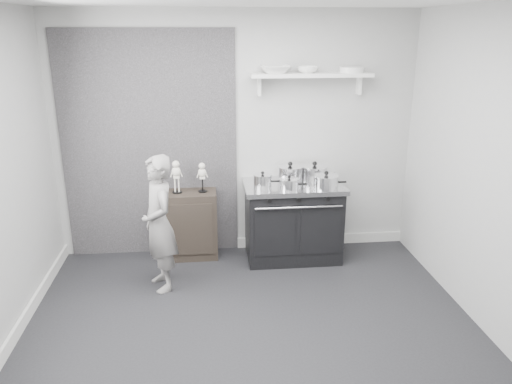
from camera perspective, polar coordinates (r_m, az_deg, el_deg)
ground at (r=4.45m, az=-0.46°, el=-15.93°), size 4.00×4.00×0.00m
room_shell at (r=3.91m, az=-2.04°, el=5.55°), size 4.02×3.62×2.71m
wall_shelf at (r=5.48m, az=6.32°, el=13.05°), size 1.30×0.26×0.24m
stove at (r=5.61m, az=4.23°, el=-3.28°), size 1.09×0.68×0.87m
side_cabinet at (r=5.68m, az=-7.49°, el=-3.72°), size 0.59×0.35×0.77m
child at (r=4.95m, az=-11.01°, el=-3.59°), size 0.48×0.58×1.37m
pot_front_left at (r=5.31m, az=0.77°, el=1.28°), size 0.28×0.20×0.18m
pot_back_left at (r=5.55m, az=3.92°, el=2.14°), size 0.38×0.29×0.22m
pot_back_right at (r=5.57m, az=6.69°, el=2.14°), size 0.38×0.29×0.23m
pot_front_right at (r=5.33m, az=8.02°, el=1.17°), size 0.35×0.27×0.19m
pot_front_center at (r=5.27m, az=3.81°, el=0.95°), size 0.30×0.21×0.16m
skeleton_full at (r=5.49m, az=-9.10°, el=2.00°), size 0.12×0.08×0.42m
skeleton_torso at (r=5.49m, az=-6.17°, el=1.91°), size 0.11×0.07×0.38m
bowl_large at (r=5.40m, az=2.22°, el=13.84°), size 0.33×0.33×0.08m
bowl_small at (r=5.46m, az=5.91°, el=13.74°), size 0.22×0.22×0.07m
plate_stack at (r=5.57m, az=10.88°, el=13.56°), size 0.26×0.26×0.06m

